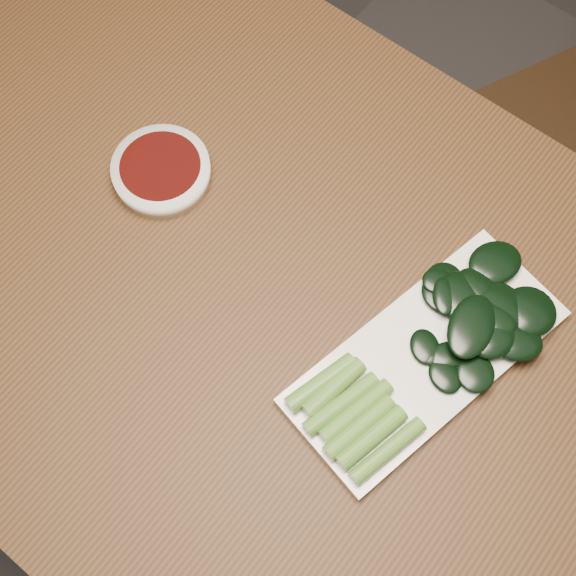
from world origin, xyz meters
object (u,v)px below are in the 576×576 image
(table, at_px, (290,331))
(gai_lan, at_px, (447,340))
(sauce_bowl, at_px, (161,171))
(serving_plate, at_px, (425,357))

(table, distance_m, gai_lan, 0.21)
(table, relative_size, gai_lan, 4.02)
(sauce_bowl, bearing_deg, serving_plate, 0.89)
(serving_plate, height_order, gai_lan, gai_lan)
(sauce_bowl, bearing_deg, gai_lan, 4.49)
(table, relative_size, sauce_bowl, 11.34)
(table, height_order, gai_lan, gai_lan)
(table, relative_size, serving_plate, 3.96)
(table, distance_m, serving_plate, 0.18)
(table, xyz_separation_m, gai_lan, (0.17, 0.07, 0.10))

